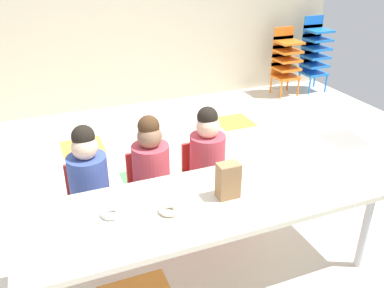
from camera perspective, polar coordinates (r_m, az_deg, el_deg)
The scene contains 11 objects.
ground_plane at distance 3.42m, azimuth -4.00°, elevation -8.73°, with size 6.58×4.88×0.02m.
craft_table at distance 2.45m, azimuth 1.86°, elevation -8.67°, with size 2.14×0.71×0.59m.
seated_child_near_camera at distance 2.80m, azimuth -14.22°, elevation -4.47°, with size 0.32×0.31×0.92m.
seated_child_middle_seat at distance 2.87m, azimuth -5.77°, elevation -2.94°, with size 0.32×0.31×0.92m.
seated_child_far_right at distance 3.00m, azimuth 2.09°, elevation -1.46°, with size 0.34×0.34×0.92m.
kid_chair_orange_stack at distance 5.91m, azimuth 12.89°, elevation 11.61°, with size 0.32×0.30×0.92m.
kid_chair_blue_stack at distance 6.17m, azimuth 16.67°, elevation 12.37°, with size 0.32×0.30×1.04m.
paper_bag_brown at distance 2.41m, azimuth 5.05°, elevation -5.07°, with size 0.13×0.09×0.22m, color #9E754C.
paper_plate_near_edge at distance 2.34m, azimuth -11.08°, elevation -9.76°, with size 0.18×0.18×0.01m, color white.
donut_powdered_on_plate at distance 2.32m, azimuth -11.13°, elevation -9.30°, with size 0.12×0.12×0.04m, color white.
donut_powdered_loose at distance 2.32m, azimuth -3.17°, elevation -9.09°, with size 0.12×0.12×0.04m, color white.
Camera 1 is at (-0.82, -2.68, 1.95)m, focal length 38.34 mm.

